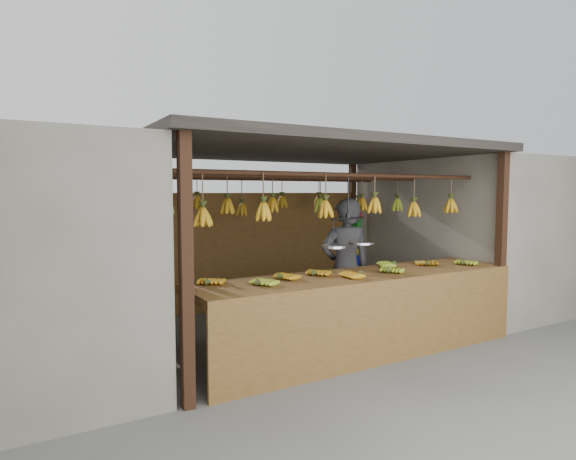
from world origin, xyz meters
TOP-DOWN VIEW (x-y plane):
  - ground at (0.00, 0.00)m, footprint 80.00×80.00m
  - stall at (0.00, 0.33)m, footprint 4.30×3.30m
  - neighbor_right at (3.60, 0.00)m, footprint 3.00×3.00m
  - counter at (0.12, -1.24)m, footprint 3.92×0.89m
  - hanging_bananas at (-0.01, 0.00)m, footprint 3.60×2.25m
  - balance_scale at (0.02, -1.00)m, footprint 0.77×0.41m
  - vendor at (0.29, -0.60)m, footprint 0.72×0.56m
  - bag_bundles at (1.94, 1.35)m, footprint 0.08×0.26m

SIDE VIEW (x-z plane):
  - ground at x=0.00m, z-range 0.00..0.00m
  - counter at x=0.12m, z-range 0.24..1.20m
  - vendor at x=0.29m, z-range 0.00..1.74m
  - bag_bundles at x=1.94m, z-range 0.41..1.68m
  - neighbor_right at x=3.60m, z-range 0.00..2.30m
  - balance_scale at x=0.02m, z-range 0.86..1.66m
  - hanging_bananas at x=-0.01m, z-range 1.44..1.82m
  - stall at x=0.00m, z-range 0.77..3.17m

